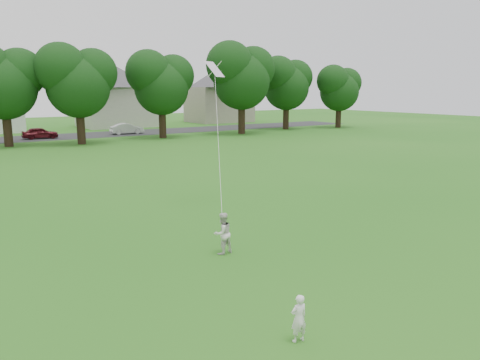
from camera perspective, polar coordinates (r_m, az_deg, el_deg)
ground at (r=11.76m, az=-2.29°, el=-13.66°), size 160.00×160.00×0.00m
toddler at (r=9.63m, az=7.17°, el=-16.38°), size 0.38×0.28×0.98m
older_boy at (r=14.19m, az=-2.14°, el=-6.52°), size 0.67×0.55×1.28m
kite at (r=16.75m, az=-2.71°, el=5.56°), size 2.07×3.21×7.93m
tree_row at (r=45.34m, az=-24.17°, el=11.71°), size 82.04×9.72×10.95m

